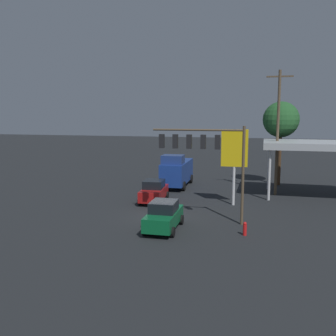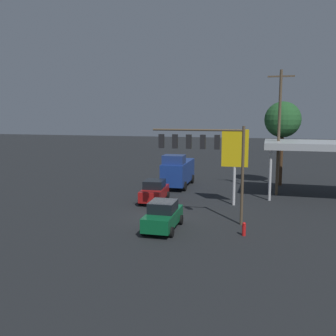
{
  "view_description": "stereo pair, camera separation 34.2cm",
  "coord_description": "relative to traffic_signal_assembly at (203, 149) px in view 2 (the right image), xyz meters",
  "views": [
    {
      "loc": [
        -7.15,
        25.7,
        7.59
      ],
      "look_at": [
        0.0,
        -2.0,
        3.5
      ],
      "focal_mm": 40.0,
      "sensor_mm": 36.0,
      "label": 1
    },
    {
      "loc": [
        -7.48,
        25.62,
        7.59
      ],
      "look_at": [
        0.0,
        -2.0,
        3.5
      ],
      "focal_mm": 40.0,
      "sensor_mm": 36.0,
      "label": 2
    }
  ],
  "objects": [
    {
      "name": "sedan_waiting",
      "position": [
        2.22,
        2.51,
        -4.27
      ],
      "size": [
        2.14,
        4.44,
        1.93
      ],
      "rotation": [
        0.0,
        0.0,
        1.59
      ],
      "color": "#0C592D",
      "rests_on": "ground"
    },
    {
      "name": "utility_pole",
      "position": [
        -5.25,
        -10.75,
        0.9
      ],
      "size": [
        2.4,
        0.26,
        11.66
      ],
      "color": "brown",
      "rests_on": "ground"
    },
    {
      "name": "street_tree",
      "position": [
        -5.71,
        -15.98,
        1.8
      ],
      "size": [
        3.8,
        3.8,
        8.99
      ],
      "color": "#4C331E",
      "rests_on": "ground"
    },
    {
      "name": "traffic_signal_assembly",
      "position": [
        0.0,
        0.0,
        0.0
      ],
      "size": [
        6.49,
        0.43,
        6.84
      ],
      "color": "brown",
      "rests_on": "ground"
    },
    {
      "name": "fire_hydrant",
      "position": [
        -3.08,
        2.43,
        -4.79
      ],
      "size": [
        0.24,
        0.24,
        0.88
      ],
      "color": "red",
      "rests_on": "ground"
    },
    {
      "name": "price_sign",
      "position": [
        -1.7,
        -5.58,
        -0.67
      ],
      "size": [
        2.2,
        0.27,
        6.39
      ],
      "color": "silver",
      "rests_on": "ground"
    },
    {
      "name": "gas_station_canopy",
      "position": [
        -8.92,
        -10.75,
        -0.45
      ],
      "size": [
        9.82,
        6.37,
        5.15
      ],
      "color": "#B2B7BC",
      "rests_on": "ground"
    },
    {
      "name": "sedan_far",
      "position": [
        5.15,
        -5.01,
        -4.27
      ],
      "size": [
        2.31,
        4.52,
        1.93
      ],
      "rotation": [
        0.0,
        0.0,
        1.64
      ],
      "color": "maroon",
      "rests_on": "ground"
    },
    {
      "name": "ground_plane",
      "position": [
        3.07,
        0.09,
        -5.22
      ],
      "size": [
        200.0,
        200.0,
        0.0
      ],
      "primitive_type": "plane",
      "color": "black"
    },
    {
      "name": "delivery_truck",
      "position": [
        4.8,
        -12.3,
        -3.53
      ],
      "size": [
        2.7,
        6.86,
        3.58
      ],
      "rotation": [
        0.0,
        0.0,
        1.6
      ],
      "color": "navy",
      "rests_on": "ground"
    }
  ]
}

